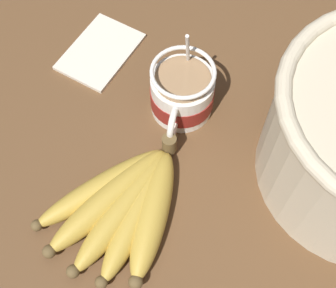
{
  "coord_description": "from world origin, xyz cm",
  "views": [
    {
      "loc": [
        34.42,
        10.53,
        61.75
      ],
      "look_at": [
        5.79,
        3.56,
        7.0
      ],
      "focal_mm": 50.0,
      "sensor_mm": 36.0,
      "label": 1
    }
  ],
  "objects": [
    {
      "name": "napkin",
      "position": [
        -9.74,
        -11.28,
        3.44
      ],
      "size": [
        15.04,
        12.43,
        0.6
      ],
      "color": "beige",
      "rests_on": "table"
    },
    {
      "name": "banana_bunch",
      "position": [
        14.73,
        0.01,
        5.01
      ],
      "size": [
        21.4,
        17.34,
        4.28
      ],
      "color": "brown",
      "rests_on": "table"
    },
    {
      "name": "coffee_mug",
      "position": [
        -2.66,
        3.54,
        6.85
      ],
      "size": [
        12.79,
        9.16,
        13.96
      ],
      "color": "white",
      "rests_on": "table"
    },
    {
      "name": "table",
      "position": [
        0.0,
        0.0,
        1.57
      ],
      "size": [
        112.39,
        112.39,
        3.14
      ],
      "color": "brown",
      "rests_on": "ground"
    }
  ]
}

